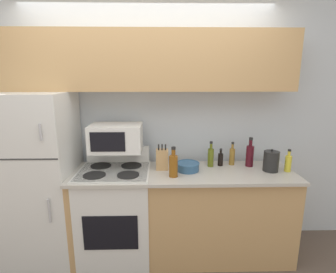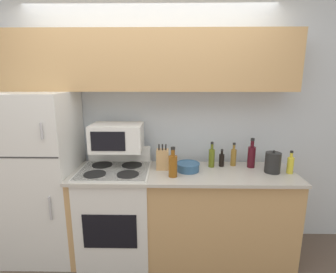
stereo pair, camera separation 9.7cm
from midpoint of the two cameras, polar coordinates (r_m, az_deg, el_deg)
The scene contains 16 objects.
ground_plane at distance 2.78m, azimuth -3.44°, elevation -27.52°, with size 12.00×12.00×0.00m, color brown.
wall_back at distance 2.84m, azimuth -2.75°, elevation 2.22°, with size 8.00×0.05×2.55m.
lower_cabinets at distance 2.76m, azimuth 4.31°, elevation -16.39°, with size 2.13×0.62×0.91m.
refrigerator at distance 2.90m, azimuth -24.86°, elevation -7.87°, with size 0.68×0.67×1.67m.
upper_cabinets at distance 2.61m, azimuth -3.19°, elevation 16.05°, with size 2.82×0.32×0.56m.
stove at distance 2.78m, azimuth -10.13°, elevation -15.78°, with size 0.68×0.60×1.09m.
microwave at distance 2.61m, azimuth -9.99°, elevation -0.16°, with size 0.50×0.34×0.26m.
knife_block at distance 2.58m, azimuth -0.13°, elevation -4.97°, with size 0.12×0.11×0.26m.
bowl at distance 2.56m, azimuth 5.44°, elevation -6.54°, with size 0.23×0.23×0.08m.
bottle_wine_red at distance 2.77m, azimuth 18.67°, elevation -4.04°, with size 0.08×0.08×0.30m.
bottle_whiskey at distance 2.39m, azimuth 2.23°, elevation -6.25°, with size 0.08×0.08×0.28m.
bottle_vinegar at distance 2.77m, azimuth 15.04°, elevation -4.27°, with size 0.06×0.06×0.24m.
bottle_cooking_spray at distance 2.75m, azimuth 26.01°, elevation -5.50°, with size 0.06×0.06×0.22m.
bottle_soy_sauce at distance 2.73m, azimuth 12.59°, elevation -4.93°, with size 0.05×0.05×0.18m.
bottle_olive_oil at distance 2.68m, azimuth 10.50°, elevation -4.45°, with size 0.06×0.06×0.26m.
kettle at distance 2.70m, azimuth 22.81°, elevation -5.25°, with size 0.14×0.14×0.22m.
Camera 2 is at (0.23, -2.10, 1.81)m, focal length 28.00 mm.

